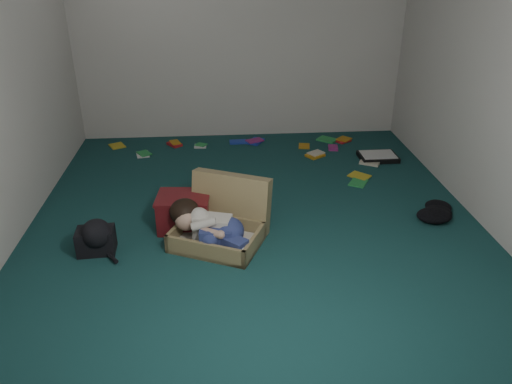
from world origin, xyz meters
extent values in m
plane|color=#174141|center=(0.00, 0.00, 0.00)|extent=(4.50, 4.50, 0.00)
plane|color=silver|center=(0.00, 2.25, 1.30)|extent=(4.50, 0.00, 4.50)
plane|color=silver|center=(0.00, -2.25, 1.30)|extent=(4.50, 0.00, 4.50)
plane|color=silver|center=(2.00, 0.00, 1.30)|extent=(0.00, 4.50, 4.50)
cube|color=#968152|center=(-0.35, -0.41, 0.08)|extent=(0.83, 0.73, 0.16)
cube|color=beige|center=(-0.35, -0.41, 0.04)|extent=(0.75, 0.66, 0.02)
cube|color=#968152|center=(-0.21, -0.12, 0.25)|extent=(0.72, 0.48, 0.51)
cube|color=beige|center=(-0.37, -0.42, 0.17)|extent=(0.33, 0.24, 0.22)
sphere|color=tan|center=(-0.59, -0.35, 0.23)|extent=(0.19, 0.19, 0.19)
ellipsoid|color=black|center=(-0.60, -0.29, 0.26)|extent=(0.25, 0.26, 0.21)
ellipsoid|color=navy|center=(-0.23, -0.47, 0.17)|extent=(0.23, 0.26, 0.21)
cube|color=navy|center=(-0.35, -0.54, 0.16)|extent=(0.26, 0.14, 0.14)
cube|color=navy|center=(-0.22, -0.61, 0.13)|extent=(0.25, 0.25, 0.11)
sphere|color=white|center=(-0.12, -0.62, 0.11)|extent=(0.11, 0.11, 0.11)
sphere|color=white|center=(-0.15, -0.68, 0.10)|extent=(0.10, 0.10, 0.10)
cylinder|color=tan|center=(-0.38, -0.56, 0.21)|extent=(0.19, 0.13, 0.07)
cube|color=#5D1217|center=(-0.62, -0.10, 0.14)|extent=(0.46, 0.37, 0.29)
cube|color=#5D1217|center=(-0.62, -0.10, 0.30)|extent=(0.48, 0.39, 0.02)
cube|color=black|center=(1.53, 1.30, 0.03)|extent=(0.43, 0.32, 0.05)
cube|color=white|center=(1.53, 1.30, 0.06)|extent=(0.39, 0.28, 0.01)
cube|color=gold|center=(-1.55, 1.95, 0.01)|extent=(0.18, 0.13, 0.02)
cube|color=red|center=(-0.85, 1.93, 0.01)|extent=(0.22, 0.22, 0.02)
cube|color=white|center=(-0.53, 1.85, 0.01)|extent=(0.18, 0.21, 0.02)
cube|color=#203DB1|center=(0.16, 1.95, 0.01)|extent=(0.19, 0.22, 0.02)
cube|color=#C78517|center=(0.75, 1.76, 0.01)|extent=(0.22, 0.21, 0.02)
cube|color=green|center=(1.08, 1.95, 0.01)|extent=(0.19, 0.15, 0.02)
cube|color=#9C2776|center=(1.09, 1.66, 0.01)|extent=(0.22, 0.22, 0.02)
cube|color=beige|center=(1.40, 1.17, 0.01)|extent=(0.17, 0.20, 0.02)
cube|color=gold|center=(1.19, 0.84, 0.01)|extent=(0.20, 0.22, 0.02)
cube|color=red|center=(1.26, 1.91, 0.01)|extent=(0.22, 0.20, 0.02)
cube|color=white|center=(-1.20, 1.64, 0.01)|extent=(0.20, 0.16, 0.02)
cube|color=#203DB1|center=(-0.06, 1.95, 0.01)|extent=(0.22, 0.22, 0.02)
cube|color=#C78517|center=(0.82, 1.43, 0.01)|extent=(0.15, 0.19, 0.02)
cube|color=green|center=(1.14, 0.67, 0.01)|extent=(0.21, 0.22, 0.02)
camera|label=1|loc=(-0.30, -3.92, 2.23)|focal=35.00mm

